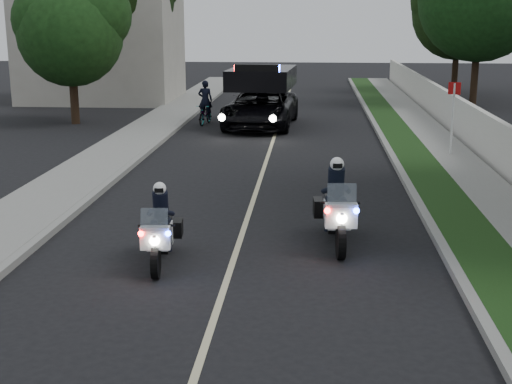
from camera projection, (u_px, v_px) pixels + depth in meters
ground at (230, 271)px, 12.93m from camera, size 120.00×120.00×0.00m
curb_right at (395, 162)px, 22.26m from camera, size 0.20×60.00×0.15m
grass_verge at (417, 162)px, 22.20m from camera, size 1.20×60.00×0.16m
sidewalk_right at (459, 163)px, 22.10m from camera, size 1.40×60.00×0.16m
property_wall at (494, 142)px, 21.86m from camera, size 0.22×60.00×1.50m
curb_left at (141, 158)px, 22.90m from camera, size 0.20×60.00×0.15m
sidewalk_left at (108, 157)px, 22.98m from camera, size 2.00×60.00×0.16m
building_far at (102, 36)px, 37.99m from camera, size 8.00×6.00×7.00m
lane_marking at (266, 162)px, 22.60m from camera, size 0.12×50.00×0.01m
police_moto_left at (161, 263)px, 13.33m from camera, size 0.81×1.89×1.56m
police_moto_right at (336, 244)px, 14.46m from camera, size 0.89×2.16×1.80m
police_suv at (261, 127)px, 29.74m from camera, size 3.10×6.07×2.87m
bicycle at (206, 124)px, 30.43m from camera, size 0.78×1.68×0.85m
cyclist at (206, 124)px, 30.43m from camera, size 0.61×0.41×1.69m
sign_post at (450, 158)px, 23.14m from camera, size 0.50×0.50×2.58m
tree_right_d at (472, 106)px, 36.56m from camera, size 7.74×7.74×10.40m
tree_right_e at (453, 93)px, 42.56m from camera, size 6.87×6.87×9.18m
tree_left_near at (76, 124)px, 30.59m from camera, size 4.48×4.48×7.44m
tree_left_far at (118, 102)px, 38.40m from camera, size 8.28×8.28×11.00m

